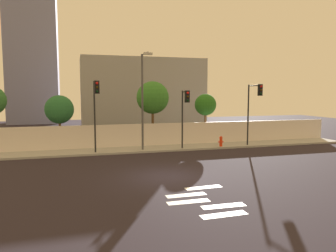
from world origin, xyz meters
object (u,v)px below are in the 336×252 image
Objects in this scene: fire_hydrant at (221,141)px; roadside_tree_rightmost at (205,105)px; traffic_light_center at (96,101)px; traffic_light_right at (254,101)px; roadside_tree_midright at (153,98)px; traffic_light_left at (185,107)px; street_lamp_curbside at (143,94)px; roadside_tree_midleft at (59,110)px.

roadside_tree_rightmost is (0.08, 3.52, 2.79)m from fire_hydrant.
traffic_light_right is (12.45, -0.25, -0.08)m from traffic_light_center.
fire_hydrant is 6.91m from roadside_tree_midright.
traffic_light_center reaches higher than traffic_light_left.
traffic_light_center is at bearing -142.14° from roadside_tree_midright.
fire_hydrant is at bearing -0.71° from street_lamp_curbside.
traffic_light_center is 1.20× the size of roadside_tree_midleft.
traffic_light_right is at bearing -1.17° from traffic_light_center.
fire_hydrant is (9.88, 0.40, -3.28)m from traffic_light_center.
traffic_light_center is 1.17× the size of roadside_tree_rightmost.
traffic_light_center is at bearing -172.14° from street_lamp_curbside.
traffic_light_center is 1.03× the size of traffic_light_right.
traffic_light_left is 3.31m from street_lamp_curbside.
traffic_light_center is 6.39m from roadside_tree_midright.
roadside_tree_midleft is 12.61m from roadside_tree_rightmost.
street_lamp_curbside is 3.78m from roadside_tree_midright.
traffic_light_right is 4.88m from roadside_tree_rightmost.
traffic_light_left is 4.31m from roadside_tree_midright.
traffic_light_left is 1.02× the size of roadside_tree_rightmost.
traffic_light_center is at bearing 179.68° from traffic_light_left.
traffic_light_left is 1.05× the size of roadside_tree_midleft.
roadside_tree_midleft is 0.78× the size of roadside_tree_midright.
traffic_light_center reaches higher than roadside_tree_rightmost.
roadside_tree_midright reaches higher than roadside_tree_midleft.
street_lamp_curbside reaches higher than traffic_light_right.
traffic_light_right is 8.50m from roadside_tree_midright.
traffic_light_right is (5.81, -0.22, 0.36)m from traffic_light_left.
roadside_tree_midleft is at bearing 150.75° from street_lamp_curbside.
street_lamp_curbside is at bearing 175.29° from traffic_light_right.
traffic_light_right is 1.16× the size of roadside_tree_midleft.
roadside_tree_midleft is (-9.28, 3.96, -0.30)m from traffic_light_left.
fire_hydrant is at bearing 2.34° from traffic_light_center.
traffic_light_left is at bearing -9.43° from street_lamp_curbside.
roadside_tree_midleft reaches higher than fire_hydrant.
roadside_tree_midleft is at bearing 164.31° from fire_hydrant.
traffic_light_left reaches higher than roadside_tree_midleft.
roadside_tree_midleft is (-2.64, 3.92, -0.74)m from traffic_light_center.
street_lamp_curbside is (3.50, 0.48, 0.48)m from traffic_light_center.
street_lamp_curbside is at bearing -114.18° from roadside_tree_midright.
roadside_tree_midright is at bearing 0.00° from roadside_tree_midleft.
fire_hydrant is at bearing -15.69° from roadside_tree_midleft.
fire_hydrant is at bearing -91.30° from roadside_tree_rightmost.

